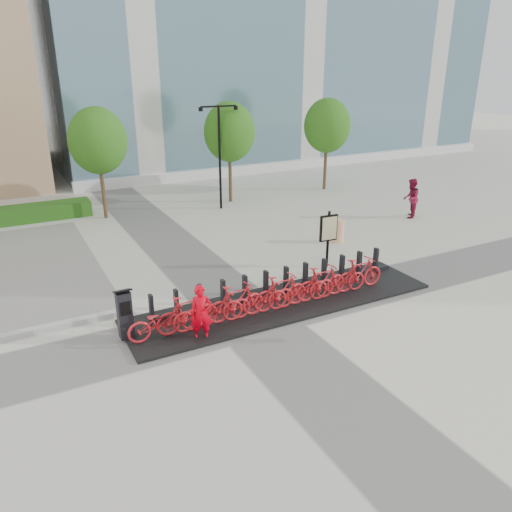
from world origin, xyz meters
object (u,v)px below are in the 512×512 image
worker_red (201,314)px  pedestrian (411,198)px  bike_0 (161,321)px  kiosk (125,314)px  map_sign (329,230)px  construction_barrel (338,231)px

worker_red → pedestrian: bearing=41.1°
bike_0 → kiosk: size_ratio=1.27×
bike_0 → map_sign: (6.82, 2.20, 0.80)m
kiosk → worker_red: worker_red is taller
worker_red → construction_barrel: 9.13m
map_sign → worker_red: bearing=-151.7°
bike_0 → pedestrian: size_ratio=0.98×
kiosk → bike_0: bearing=-29.3°
pedestrian → map_sign: 7.75m
construction_barrel → map_sign: size_ratio=0.46×
worker_red → map_sign: bearing=41.0°
worker_red → pedestrian: 14.21m
bike_0 → worker_red: (0.92, -0.49, 0.22)m
bike_0 → map_sign: 7.21m
pedestrian → worker_red: bearing=-14.6°
construction_barrel → kiosk: bearing=-158.7°
worker_red → construction_barrel: bearing=47.3°
bike_0 → construction_barrel: (8.76, 4.18, -0.09)m
pedestrian → kiosk: bearing=-20.5°
map_sign → kiosk: bearing=-163.4°
kiosk → construction_barrel: size_ratio=1.52×
kiosk → map_sign: size_ratio=0.69×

